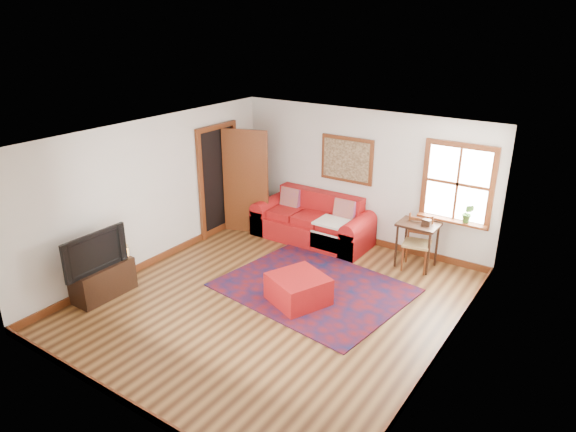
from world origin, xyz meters
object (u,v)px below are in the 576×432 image
Objects in this scene: red_leather_sofa at (313,225)px; ladder_back_chair at (418,240)px; media_cabinet at (103,280)px; red_ottoman at (298,289)px; side_table at (418,230)px.

ladder_back_chair is (2.08, -0.04, 0.21)m from red_leather_sofa.
red_leather_sofa is at bearing 67.11° from media_cabinet.
red_leather_sofa is 2.45× the size of ladder_back_chair.
red_ottoman is 2.98m from media_cabinet.
side_table is (1.00, 2.13, 0.45)m from red_ottoman.
ladder_back_chair reaches higher than side_table.
ladder_back_chair is at bearing 44.87° from media_cabinet.
side_table is at bearing 0.10° from red_leather_sofa.
media_cabinet is (-1.53, -3.63, -0.04)m from red_leather_sofa.
media_cabinet is at bearing -135.13° from ladder_back_chair.
red_leather_sofa reaches higher than red_ottoman.
side_table is at bearing 122.47° from ladder_back_chair.
red_ottoman is (1.05, -2.13, -0.08)m from red_leather_sofa.
ladder_back_chair is 0.99× the size of media_cabinet.
red_leather_sofa is at bearing 178.96° from ladder_back_chair.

